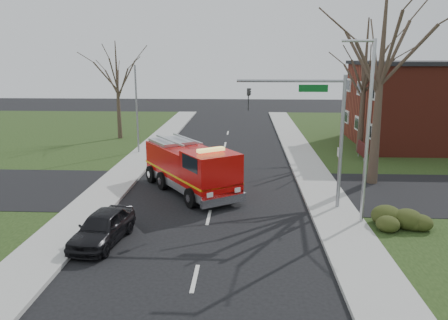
{
  "coord_description": "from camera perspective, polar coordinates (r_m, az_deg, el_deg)",
  "views": [
    {
      "loc": [
        1.7,
        -19.97,
        7.67
      ],
      "look_at": [
        0.57,
        3.74,
        2.0
      ],
      "focal_mm": 35.0,
      "sensor_mm": 36.0,
      "label": 1
    }
  ],
  "objects": [
    {
      "name": "bare_tree_left",
      "position": [
        41.7,
        -13.8,
        10.16
      ],
      "size": [
        4.5,
        4.5,
        9.0
      ],
      "color": "#362A20",
      "rests_on": "ground"
    },
    {
      "name": "streetlight_pole",
      "position": [
        20.45,
        18.16,
        3.99
      ],
      "size": [
        1.48,
        0.16,
        8.4
      ],
      "color": "#B7BABF",
      "rests_on": "ground"
    },
    {
      "name": "ground",
      "position": [
        21.46,
        -2.01,
        -7.52
      ],
      "size": [
        120.0,
        120.0,
        0.0
      ],
      "primitive_type": "plane",
      "color": "black",
      "rests_on": "ground"
    },
    {
      "name": "health_center_sign",
      "position": [
        34.32,
        17.53,
        1.39
      ],
      "size": [
        0.12,
        2.0,
        1.4
      ],
      "color": "#481113",
      "rests_on": "ground"
    },
    {
      "name": "utility_pole_far",
      "position": [
        35.26,
        -11.31,
        6.39
      ],
      "size": [
        0.14,
        0.14,
        7.0
      ],
      "primitive_type": "cylinder",
      "color": "gray",
      "rests_on": "ground"
    },
    {
      "name": "parked_car_maroon",
      "position": [
        19.17,
        -15.58,
        -8.45
      ],
      "size": [
        2.17,
        4.22,
        1.38
      ],
      "primitive_type": "imported",
      "rotation": [
        0.0,
        0.0,
        -0.14
      ],
      "color": "black",
      "rests_on": "ground"
    },
    {
      "name": "traffic_signal_mast",
      "position": [
        21.96,
        11.95,
        5.39
      ],
      "size": [
        5.29,
        0.18,
        6.8
      ],
      "color": "gray",
      "rests_on": "ground"
    },
    {
      "name": "bare_tree_far",
      "position": [
        36.2,
        17.94,
        10.93
      ],
      "size": [
        5.25,
        5.25,
        10.5
      ],
      "color": "#362A20",
      "rests_on": "ground"
    },
    {
      "name": "hedge_corner",
      "position": [
        21.53,
        22.54,
        -6.87
      ],
      "size": [
        2.8,
        2.0,
        0.9
      ],
      "primitive_type": "ellipsoid",
      "color": "#2D3814",
      "rests_on": "lawn_right"
    },
    {
      "name": "fire_engine",
      "position": [
        25.07,
        -4.32,
        -1.18
      ],
      "size": [
        6.24,
        7.6,
        3.0
      ],
      "rotation": [
        0.0,
        0.0,
        0.59
      ],
      "color": "#B90A08",
      "rests_on": "ground"
    },
    {
      "name": "sidewalk_right",
      "position": [
        21.83,
        14.56,
        -7.38
      ],
      "size": [
        2.4,
        80.0,
        0.15
      ],
      "primitive_type": "cube",
      "color": "#9E9F99",
      "rests_on": "ground"
    },
    {
      "name": "bare_tree_near",
      "position": [
        27.12,
        19.9,
        12.11
      ],
      "size": [
        6.0,
        6.0,
        12.0
      ],
      "color": "#362A20",
      "rests_on": "ground"
    },
    {
      "name": "sidewalk_left",
      "position": [
        22.78,
        -17.87,
        -6.72
      ],
      "size": [
        2.4,
        80.0,
        0.15
      ],
      "primitive_type": "cube",
      "color": "#9E9F99",
      "rests_on": "ground"
    }
  ]
}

